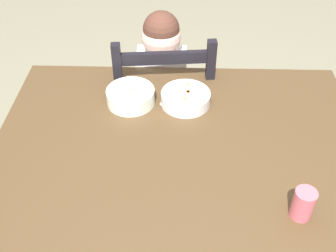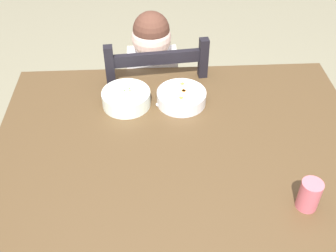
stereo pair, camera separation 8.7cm
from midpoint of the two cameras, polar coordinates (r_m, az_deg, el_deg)
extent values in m
cube|color=#4E3922|center=(1.40, 0.17, -4.36)|extent=(1.29, 1.05, 0.04)
cylinder|color=#4E3922|center=(2.04, -16.84, -2.96)|extent=(0.07, 0.07, 0.69)
cylinder|color=#4E3922|center=(2.07, 15.41, -1.81)|extent=(0.07, 0.07, 0.69)
cube|color=black|center=(2.05, -3.24, 2.49)|extent=(0.46, 0.46, 0.02)
cube|color=black|center=(2.36, 1.05, 1.62)|extent=(0.04, 0.04, 0.42)
cube|color=black|center=(2.34, -8.18, 0.71)|extent=(0.04, 0.04, 0.42)
cube|color=black|center=(2.08, 2.77, -4.96)|extent=(0.04, 0.04, 0.42)
cube|color=black|center=(2.06, -7.73, -6.07)|extent=(0.04, 0.04, 0.42)
cube|color=black|center=(1.78, 3.24, 5.36)|extent=(0.04, 0.04, 0.46)
cube|color=black|center=(1.75, -9.06, 4.22)|extent=(0.04, 0.04, 0.46)
cube|color=black|center=(1.67, -3.05, 9.31)|extent=(0.36, 0.06, 0.05)
cube|color=black|center=(1.74, -2.89, 5.44)|extent=(0.36, 0.06, 0.05)
cube|color=white|center=(1.93, -3.42, 5.89)|extent=(0.22, 0.14, 0.32)
sphere|color=beige|center=(1.80, -3.72, 12.04)|extent=(0.17, 0.17, 0.17)
sphere|color=#523024|center=(1.78, -3.78, 13.12)|extent=(0.16, 0.16, 0.16)
cylinder|color=#3F4C72|center=(2.08, -4.50, -4.63)|extent=(0.07, 0.07, 0.44)
cylinder|color=#3F4C72|center=(2.08, -1.47, -4.53)|extent=(0.07, 0.07, 0.44)
cylinder|color=white|center=(1.81, -7.64, 5.97)|extent=(0.06, 0.24, 0.13)
cylinder|color=white|center=(1.80, 0.66, 6.28)|extent=(0.06, 0.24, 0.13)
cylinder|color=white|center=(1.58, -7.37, 3.78)|extent=(0.18, 0.18, 0.06)
cylinder|color=white|center=(1.60, -7.29, 3.03)|extent=(0.08, 0.08, 0.01)
cylinder|color=#539B2F|center=(1.58, -7.40, 4.04)|extent=(0.15, 0.15, 0.03)
sphere|color=green|center=(1.58, -6.93, 4.98)|extent=(0.01, 0.01, 0.01)
sphere|color=#478E2D|center=(1.57, -7.64, 4.70)|extent=(0.01, 0.01, 0.01)
sphere|color=#5B9B37|center=(1.57, -6.88, 4.73)|extent=(0.01, 0.01, 0.01)
cylinder|color=white|center=(1.58, 0.28, 3.93)|extent=(0.19, 0.19, 0.05)
cylinder|color=white|center=(1.59, 0.28, 3.30)|extent=(0.08, 0.08, 0.01)
cylinder|color=orange|center=(1.58, 0.28, 4.15)|extent=(0.15, 0.15, 0.03)
cube|color=orange|center=(1.57, 0.61, 4.71)|extent=(0.02, 0.02, 0.01)
cube|color=orange|center=(1.54, 0.19, 3.76)|extent=(0.02, 0.02, 0.01)
cube|color=orange|center=(1.58, 0.56, 4.80)|extent=(0.02, 0.02, 0.01)
cube|color=orange|center=(1.61, 0.45, 5.71)|extent=(0.02, 0.02, 0.01)
cube|color=silver|center=(1.57, -0.11, 2.57)|extent=(0.10, 0.03, 0.00)
ellipsoid|color=silver|center=(1.58, -2.51, 2.92)|extent=(0.05, 0.04, 0.01)
cylinder|color=#CF5F6D|center=(1.26, 17.07, -9.16)|extent=(0.06, 0.06, 0.10)
camera|label=1|loc=(0.04, 88.23, 1.54)|focal=44.08mm
camera|label=2|loc=(0.04, -91.77, -1.54)|focal=44.08mm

